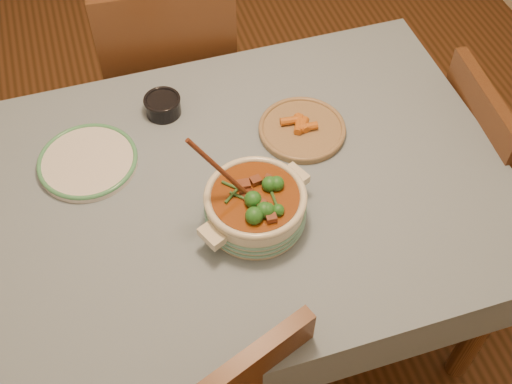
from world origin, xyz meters
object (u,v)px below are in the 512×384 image
chair_far (170,71)px  chair_right (486,167)px  fried_plate (302,128)px  dining_table (212,212)px  white_plate (88,161)px  condiment_bowl (163,105)px  stew_casserole (255,204)px

chair_far → chair_right: (0.93, -0.71, -0.07)m
fried_plate → chair_right: chair_right is taller
dining_table → white_plate: bearing=146.5°
condiment_bowl → fried_plate: condiment_bowl is taller
white_plate → condiment_bowl: (0.25, 0.14, 0.02)m
stew_casserole → white_plate: (-0.40, 0.32, -0.05)m
dining_table → fried_plate: fried_plate is taller
white_plate → fried_plate: size_ratio=1.08×
stew_casserole → chair_far: size_ratio=0.35×
stew_casserole → fried_plate: stew_casserole is taller
chair_right → chair_far: bearing=56.7°
condiment_bowl → chair_right: size_ratio=0.14×
fried_plate → chair_far: bearing=115.3°
white_plate → chair_far: 0.67m
dining_table → chair_far: bearing=87.4°
white_plate → dining_table: bearing=-33.5°
condiment_bowl → dining_table: bearing=-80.9°
condiment_bowl → fried_plate: size_ratio=0.39×
stew_casserole → condiment_bowl: 0.49m
chair_far → dining_table: bearing=92.0°
white_plate → condiment_bowl: 0.29m
stew_casserole → condiment_bowl: (-0.15, 0.46, -0.03)m
fried_plate → condiment_bowl: bearing=151.4°
stew_casserole → chair_right: 0.95m
dining_table → chair_right: size_ratio=1.96×
condiment_bowl → fried_plate: (0.37, -0.20, -0.02)m
stew_casserole → white_plate: bearing=140.6°
stew_casserole → white_plate: size_ratio=1.05×
stew_casserole → chair_far: stew_casserole is taller
dining_table → fried_plate: 0.36m
white_plate → chair_far: bearing=58.2°
stew_casserole → condiment_bowl: bearing=107.6°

